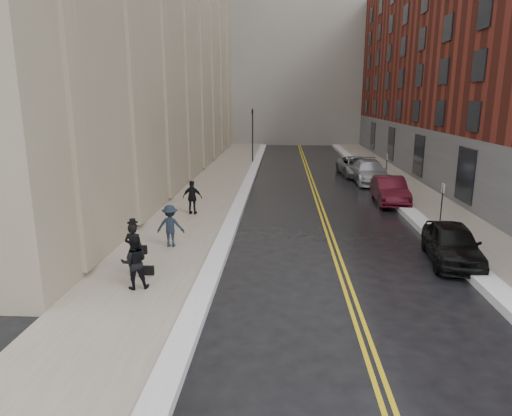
# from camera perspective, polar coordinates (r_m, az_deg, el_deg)

# --- Properties ---
(ground) EXTENTS (160.00, 160.00, 0.00)m
(ground) POSITION_cam_1_polar(r_m,az_deg,el_deg) (15.00, 2.04, -10.64)
(ground) COLOR black
(ground) RESTS_ON ground
(sidewalk_left) EXTENTS (4.00, 64.00, 0.15)m
(sidewalk_left) POSITION_cam_1_polar(r_m,az_deg,el_deg) (30.67, -5.69, 2.07)
(sidewalk_left) COLOR gray
(sidewalk_left) RESTS_ON ground
(sidewalk_right) EXTENTS (3.00, 64.00, 0.15)m
(sidewalk_right) POSITION_cam_1_polar(r_m,az_deg,el_deg) (31.52, 19.35, 1.68)
(sidewalk_right) COLOR gray
(sidewalk_right) RESTS_ON ground
(lane_stripe_a) EXTENTS (0.12, 64.00, 0.01)m
(lane_stripe_a) POSITION_cam_1_polar(r_m,az_deg,el_deg) (30.38, 7.24, 1.79)
(lane_stripe_a) COLOR gold
(lane_stripe_a) RESTS_ON ground
(lane_stripe_b) EXTENTS (0.12, 64.00, 0.01)m
(lane_stripe_b) POSITION_cam_1_polar(r_m,az_deg,el_deg) (30.40, 7.70, 1.78)
(lane_stripe_b) COLOR gold
(lane_stripe_b) RESTS_ON ground
(snow_ridge_left) EXTENTS (0.70, 60.80, 0.26)m
(snow_ridge_left) POSITION_cam_1_polar(r_m,az_deg,el_deg) (30.38, -1.40, 2.14)
(snow_ridge_left) COLOR white
(snow_ridge_left) RESTS_ON ground
(snow_ridge_right) EXTENTS (0.85, 60.80, 0.30)m
(snow_ridge_right) POSITION_cam_1_polar(r_m,az_deg,el_deg) (31.05, 16.07, 1.89)
(snow_ridge_right) COLOR white
(snow_ridge_right) RESTS_ON ground
(traffic_signal) EXTENTS (0.18, 0.15, 5.20)m
(traffic_signal) POSITION_cam_1_polar(r_m,az_deg,el_deg) (43.88, -0.44, 9.56)
(traffic_signal) COLOR black
(traffic_signal) RESTS_ON ground
(parking_sign_near) EXTENTS (0.06, 0.35, 2.23)m
(parking_sign_near) POSITION_cam_1_polar(r_m,az_deg,el_deg) (23.47, 22.22, 0.77)
(parking_sign_near) COLOR black
(parking_sign_near) RESTS_ON ground
(parking_sign_far) EXTENTS (0.06, 0.35, 2.23)m
(parking_sign_far) POSITION_cam_1_polar(r_m,az_deg,el_deg) (34.86, 16.00, 5.14)
(parking_sign_far) COLOR black
(parking_sign_far) RESTS_ON ground
(car_black) EXTENTS (2.31, 4.60, 1.50)m
(car_black) POSITION_cam_1_polar(r_m,az_deg,el_deg) (19.01, 23.32, -4.07)
(car_black) COLOR black
(car_black) RESTS_ON ground
(car_maroon) EXTENTS (1.83, 4.82, 1.57)m
(car_maroon) POSITION_cam_1_polar(r_m,az_deg,el_deg) (28.44, 16.38, 2.14)
(car_maroon) COLOR #3F0B16
(car_maroon) RESTS_ON ground
(car_silver_near) EXTENTS (2.44, 5.73, 1.65)m
(car_silver_near) POSITION_cam_1_polar(r_m,az_deg,el_deg) (35.06, 13.97, 4.43)
(car_silver_near) COLOR #A8AAB0
(car_silver_near) RESTS_ON ground
(car_silver_far) EXTENTS (2.99, 5.68, 1.52)m
(car_silver_far) POSITION_cam_1_polar(r_m,az_deg,el_deg) (38.00, 12.47, 5.10)
(car_silver_far) COLOR gray
(car_silver_far) RESTS_ON ground
(pedestrian_main) EXTENTS (0.78, 0.59, 1.91)m
(pedestrian_main) POSITION_cam_1_polar(r_m,az_deg,el_deg) (16.21, -14.98, -5.03)
(pedestrian_main) COLOR black
(pedestrian_main) RESTS_ON sidewalk_left
(pedestrian_a) EXTENTS (1.01, 0.89, 1.76)m
(pedestrian_a) POSITION_cam_1_polar(r_m,az_deg,el_deg) (15.20, -14.95, -6.59)
(pedestrian_a) COLOR black
(pedestrian_a) RESTS_ON sidewalk_left
(pedestrian_b) EXTENTS (1.15, 0.68, 1.75)m
(pedestrian_b) POSITION_cam_1_polar(r_m,az_deg,el_deg) (19.13, -10.65, -2.20)
(pedestrian_b) COLOR #19212D
(pedestrian_b) RESTS_ON sidewalk_left
(pedestrian_c) EXTENTS (1.08, 0.54, 1.79)m
(pedestrian_c) POSITION_cam_1_polar(r_m,az_deg,el_deg) (24.32, -7.94, 1.32)
(pedestrian_c) COLOR black
(pedestrian_c) RESTS_ON sidewalk_left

